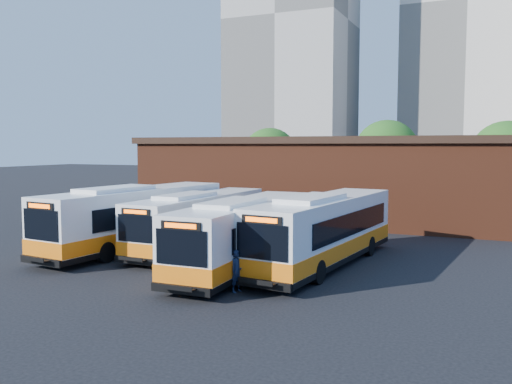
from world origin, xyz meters
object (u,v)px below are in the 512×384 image
at_px(bus_midwest, 200,223).
at_px(bus_east, 324,233).
at_px(bus_west, 136,220).
at_px(transit_worker, 237,271).
at_px(bus_mideast, 245,236).

xyz_separation_m(bus_midwest, bus_east, (7.57, -1.20, 0.12)).
height_order(bus_west, transit_worker, bus_west).
relative_size(bus_west, transit_worker, 7.91).
bearing_deg(transit_worker, bus_east, -1.49).
bearing_deg(bus_mideast, bus_west, 164.92).
bearing_deg(bus_west, transit_worker, -26.34).
bearing_deg(bus_west, bus_midwest, 29.80).
bearing_deg(bus_east, bus_mideast, -140.72).
bearing_deg(bus_mideast, transit_worker, -70.83).
bearing_deg(bus_east, bus_west, -172.80).
height_order(bus_east, transit_worker, bus_east).
xyz_separation_m(bus_mideast, bus_east, (3.20, 2.10, 0.06)).
bearing_deg(bus_east, bus_midwest, 177.02).
height_order(bus_mideast, bus_east, bus_east).
height_order(bus_midwest, bus_mideast, bus_mideast).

